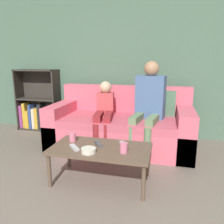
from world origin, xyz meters
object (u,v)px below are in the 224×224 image
at_px(coffee_table, 101,151).
at_px(snack_bowl, 89,150).
at_px(bookshelf, 38,107).
at_px(cup_far, 73,137).
at_px(couch, 121,127).
at_px(cup_near, 124,148).
at_px(person_child, 104,111).
at_px(tv_remote_1, 123,145).
at_px(person_adult, 149,101).
at_px(tv_remote_0, 98,144).
at_px(tv_remote_2, 74,147).

xyz_separation_m(coffee_table, snack_bowl, (-0.07, -0.15, 0.06)).
distance_m(bookshelf, cup_far, 1.92).
relative_size(couch, cup_near, 20.65).
xyz_separation_m(coffee_table, person_child, (-0.21, 0.89, 0.21)).
distance_m(couch, cup_near, 1.14).
bearing_deg(cup_near, tv_remote_1, 101.57).
bearing_deg(couch, cup_near, -77.08).
bearing_deg(cup_near, person_child, 115.83).
distance_m(person_adult, tv_remote_0, 1.04).
xyz_separation_m(person_child, tv_remote_2, (-0.03, -0.99, -0.16)).
relative_size(coffee_table, tv_remote_2, 6.39).
bearing_deg(cup_far, tv_remote_2, -61.66).
distance_m(cup_near, cup_far, 0.62).
xyz_separation_m(tv_remote_1, tv_remote_2, (-0.46, -0.20, 0.00)).
height_order(bookshelf, cup_near, bookshelf).
distance_m(person_adult, snack_bowl, 1.24).
bearing_deg(coffee_table, tv_remote_0, 124.21).
bearing_deg(tv_remote_1, bookshelf, 116.72).
bearing_deg(snack_bowl, tv_remote_0, 83.00).
bearing_deg(cup_far, bookshelf, 133.16).
relative_size(couch, cup_far, 20.46).
distance_m(bookshelf, coffee_table, 2.23).
bearing_deg(tv_remote_0, cup_far, 141.34).
relative_size(person_child, tv_remote_0, 5.65).
relative_size(person_adult, cup_near, 12.69).
bearing_deg(coffee_table, person_adult, 67.48).
distance_m(coffee_table, tv_remote_2, 0.27).
xyz_separation_m(bookshelf, cup_far, (1.31, -1.40, 0.02)).
xyz_separation_m(coffee_table, tv_remote_2, (-0.25, -0.09, 0.05)).
relative_size(couch, tv_remote_2, 12.72).
bearing_deg(couch, person_adult, -11.38).
xyz_separation_m(person_child, snack_bowl, (0.14, -1.05, -0.15)).
distance_m(couch, person_child, 0.36).
height_order(couch, cup_near, couch).
bearing_deg(tv_remote_1, couch, 76.40).
xyz_separation_m(couch, person_child, (-0.21, -0.14, 0.26)).
bearing_deg(bookshelf, tv_remote_0, -41.45).
relative_size(person_child, tv_remote_1, 5.48).
bearing_deg(snack_bowl, person_child, 97.66).
xyz_separation_m(person_adult, snack_bowl, (-0.47, -1.11, -0.31)).
xyz_separation_m(cup_far, tv_remote_1, (0.56, 0.01, -0.04)).
bearing_deg(tv_remote_1, tv_remote_2, 176.35).
distance_m(tv_remote_0, snack_bowl, 0.22).
xyz_separation_m(couch, cup_near, (0.25, -1.11, 0.13)).
height_order(tv_remote_0, tv_remote_1, same).
distance_m(bookshelf, tv_remote_2, 2.12).
xyz_separation_m(cup_near, snack_bowl, (-0.33, -0.08, -0.03)).
relative_size(person_adult, tv_remote_1, 7.12).
bearing_deg(cup_far, tv_remote_1, 1.03).
bearing_deg(bookshelf, person_child, -22.56).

